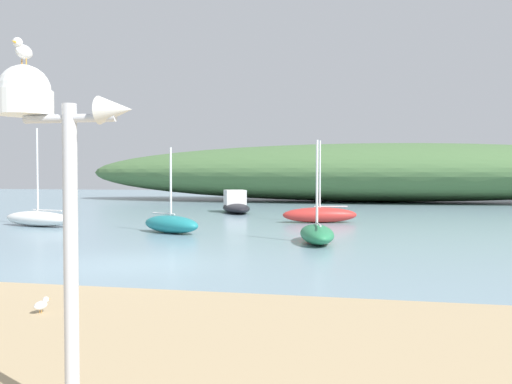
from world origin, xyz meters
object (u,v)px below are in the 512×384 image
at_px(seagull_on_radar, 23,50).
at_px(sailboat_east_reach, 38,218).
at_px(sailboat_far_right, 171,224).
at_px(motorboat_west_reach, 236,205).
at_px(seagull_near_waterline, 41,304).
at_px(sailboat_by_sandbar, 317,234).
at_px(sailboat_mid_channel, 320,215).
at_px(mast_structure, 43,132).

relative_size(seagull_on_radar, sailboat_east_reach, 0.07).
distance_m(seagull_on_radar, sailboat_east_reach, 20.68).
bearing_deg(sailboat_far_right, motorboat_west_reach, 91.59).
bearing_deg(seagull_on_radar, seagull_near_waterline, 121.51).
bearing_deg(sailboat_far_right, sailboat_east_reach, 167.72).
xyz_separation_m(sailboat_by_sandbar, sailboat_mid_channel, (-0.64, 7.60, 0.06)).
xyz_separation_m(sailboat_east_reach, sailboat_far_right, (6.57, -1.43, 0.01)).
xyz_separation_m(sailboat_by_sandbar, sailboat_far_right, (-5.72, 1.92, 0.04)).
distance_m(mast_structure, sailboat_east_reach, 20.68).
bearing_deg(seagull_on_radar, mast_structure, 4.89).
bearing_deg(sailboat_far_right, mast_structure, -72.86).
height_order(mast_structure, sailboat_by_sandbar, sailboat_by_sandbar).
xyz_separation_m(mast_structure, sailboat_east_reach, (-11.40, 17.10, -2.25)).
bearing_deg(motorboat_west_reach, seagull_near_waterline, -82.67).
bearing_deg(seagull_near_waterline, sailboat_mid_channel, 82.74).
relative_size(seagull_on_radar, motorboat_west_reach, 0.06).
relative_size(sailboat_mid_channel, motorboat_west_reach, 0.85).
bearing_deg(sailboat_far_right, sailboat_by_sandbar, -18.55).
relative_size(mast_structure, seagull_on_radar, 10.60).
height_order(seagull_on_radar, sailboat_mid_channel, sailboat_mid_channel).
xyz_separation_m(seagull_on_radar, sailboat_by_sandbar, (1.05, 13.77, -2.96)).
bearing_deg(seagull_on_radar, sailboat_mid_channel, 88.90).
bearing_deg(sailboat_east_reach, motorboat_west_reach, 57.53).
xyz_separation_m(sailboat_mid_channel, motorboat_west_reach, (-5.39, 5.58, 0.09)).
relative_size(seagull_on_radar, sailboat_by_sandbar, 0.08).
height_order(sailboat_mid_channel, motorboat_west_reach, sailboat_mid_channel).
bearing_deg(sailboat_by_sandbar, seagull_on_radar, -94.35).
distance_m(sailboat_by_sandbar, sailboat_mid_channel, 7.62).
distance_m(sailboat_mid_channel, seagull_near_waterline, 18.39).
height_order(sailboat_by_sandbar, sailboat_east_reach, sailboat_east_reach).
relative_size(sailboat_by_sandbar, seagull_near_waterline, 10.53).
bearing_deg(mast_structure, seagull_on_radar, -175.11).
xyz_separation_m(seagull_on_radar, seagull_near_waterline, (-1.92, 3.13, -2.94)).
bearing_deg(sailboat_by_sandbar, sailboat_east_reach, 164.75).
bearing_deg(sailboat_by_sandbar, mast_structure, -93.67).
xyz_separation_m(motorboat_west_reach, seagull_near_waterline, (3.07, -23.82, -0.13)).
xyz_separation_m(sailboat_far_right, motorboat_west_reach, (-0.31, 11.26, 0.11)).
distance_m(sailboat_mid_channel, sailboat_far_right, 7.62).
bearing_deg(mast_structure, sailboat_east_reach, 123.68).
bearing_deg(sailboat_mid_channel, sailboat_east_reach, -159.95).
xyz_separation_m(sailboat_east_reach, seagull_near_waterline, (9.32, -13.99, -0.01)).
bearing_deg(motorboat_west_reach, sailboat_east_reach, -122.47).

